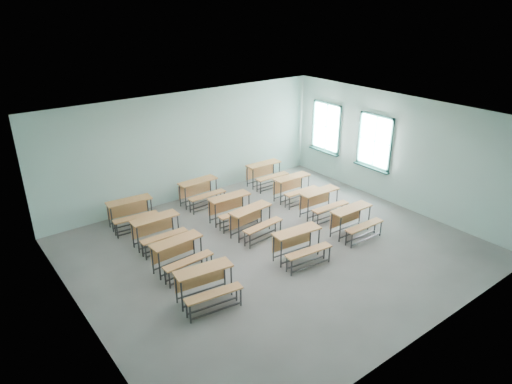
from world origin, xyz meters
The scene contains 13 objects.
room centered at (0.08, 0.03, 1.60)m, with size 9.04×8.04×3.24m.
desk_unit_r0c0 centered at (-2.39, -0.79, 0.49)m, with size 1.26×0.93×0.73m.
desk_unit_r0c1 centered at (0.14, -0.73, 0.49)m, with size 1.23×0.89×0.73m.
desk_unit_r0c2 centered at (2.05, -0.67, 0.49)m, with size 1.18×0.80×0.73m.
desk_unit_r1c0 centered at (-2.26, 0.55, 0.49)m, with size 1.20×0.84×0.73m.
desk_unit_r1c1 centered at (0.02, 0.86, 0.49)m, with size 1.24×0.90×0.73m.
desk_unit_r1c2 centered at (2.19, 0.61, 0.49)m, with size 1.20×0.83×0.73m.
desk_unit_r2c0 centered at (-2.15, 1.85, 0.49)m, with size 1.17×0.79×0.73m.
desk_unit_r2c1 centered at (0.01, 1.82, 0.49)m, with size 1.19×0.82×0.73m.
desk_unit_r2c2 centered at (2.29, 1.87, 0.49)m, with size 1.19×0.81×0.73m.
desk_unit_r3c0 centered at (-2.24, 3.20, 0.49)m, with size 1.23×0.88×0.73m.
desk_unit_r3c1 centered at (-0.09, 3.30, 0.49)m, with size 1.20×0.83×0.73m.
desk_unit_r3c2 centered at (2.34, 3.30, 0.49)m, with size 1.18×0.80×0.73m.
Camera 1 is at (-6.17, -7.39, 5.67)m, focal length 32.00 mm.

